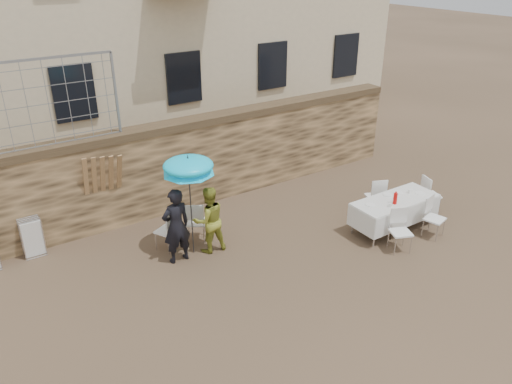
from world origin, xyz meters
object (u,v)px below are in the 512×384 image
table_chair_front_left (401,231)px  table_chair_front_right (435,218)px  man_suit (176,226)px  couple_chair_right (196,221)px  couple_chair_left (167,229)px  chair_stack_right (31,234)px  woman_dress (209,220)px  banquet_table (395,201)px  soda_bottle (395,199)px  umbrella (188,169)px  table_chair_back (375,195)px  table_chair_side (431,194)px

table_chair_front_left → table_chair_front_right: same height
man_suit → table_chair_front_right: size_ratio=1.73×
table_chair_front_left → couple_chair_right: bearing=163.4°
couple_chair_left → chair_stack_right: couple_chair_left is taller
couple_chair_left → chair_stack_right: 2.87m
woman_dress → banquet_table: (4.02, -1.52, -0.02)m
couple_chair_right → soda_bottle: size_ratio=3.69×
man_suit → chair_stack_right: bearing=-41.3°
banquet_table → chair_stack_right: chair_stack_right is taller
umbrella → couple_chair_left: bearing=131.6°
man_suit → banquet_table: size_ratio=0.79×
banquet_table → table_chair_front_right: size_ratio=2.19×
man_suit → table_chair_back: man_suit is taller
table_chair_front_right → table_chair_side: 1.24m
table_chair_front_right → table_chair_side: same height
woman_dress → soda_bottle: (3.82, -1.67, 0.16)m
couple_chair_left → table_chair_front_left: bearing=118.2°
man_suit → table_chair_front_left: (4.17, -2.27, -0.35)m
couple_chair_left → table_chair_front_right: size_ratio=1.00×
banquet_table → chair_stack_right: (-7.27, 3.48, -0.27)m
umbrella → table_chair_side: 6.15m
umbrella → banquet_table: 4.83m
table_chair_back → chair_stack_right: table_chair_back is taller
table_chair_back → woman_dress: bearing=12.9°
couple_chair_right → table_chair_back: (4.27, -1.27, 0.00)m
umbrella → table_chair_back: 4.88m
man_suit → woman_dress: size_ratio=1.11×
couple_chair_left → chair_stack_right: size_ratio=1.04×
umbrella → couple_chair_left: 1.61m
soda_bottle → table_chair_front_right: bearing=-40.6°
couple_chair_right → table_chair_back: 4.46m
table_chair_front_right → couple_chair_left: bearing=137.3°
couple_chair_right → woman_dress: bearing=126.6°
table_chair_front_right → chair_stack_right: table_chair_front_right is taller
soda_bottle → table_chair_back: soda_bottle is taller
soda_bottle → table_chair_front_right: (0.70, -0.60, -0.43)m
woman_dress → table_chair_front_right: woman_dress is taller
man_suit → table_chair_front_right: man_suit is taller
table_chair_front_left → banquet_table: bearing=73.8°
couple_chair_left → table_chair_back: same height
table_chair_front_left → couple_chair_left: bearing=168.5°
umbrella → table_chair_front_right: (4.87, -2.37, -1.49)m
chair_stack_right → couple_chair_right: bearing=-23.8°
umbrella → man_suit: bearing=-166.0°
soda_bottle → table_chair_front_left: 0.84m
man_suit → couple_chair_left: 0.65m
umbrella → table_chair_side: (5.77, -1.52, -1.49)m
couple_chair_right → banquet_table: bearing=-175.5°
couple_chair_left → soda_bottle: 5.10m
table_chair_side → table_chair_back: bearing=76.8°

